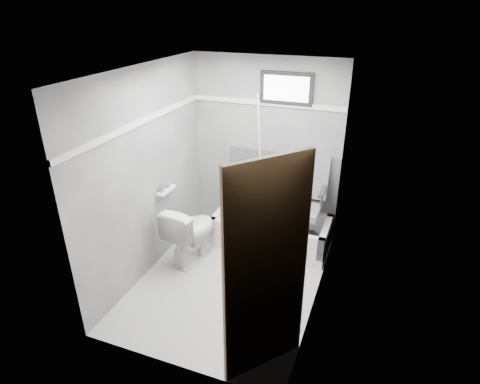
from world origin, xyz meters
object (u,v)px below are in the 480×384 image
at_px(toilet, 191,232).
at_px(door, 287,303).
at_px(soap_bottle_a, 162,188).
at_px(soap_bottle_b, 168,184).
at_px(bathtub, 271,230).
at_px(office_chair, 299,202).

xyz_separation_m(toilet, door, (1.60, -1.55, 0.62)).
xyz_separation_m(door, soap_bottle_a, (-1.92, 1.48, -0.03)).
bearing_deg(soap_bottle_b, bathtub, 26.89).
height_order(door, soap_bottle_b, door).
bearing_deg(toilet, soap_bottle_a, 21.47).
xyz_separation_m(toilet, soap_bottle_a, (-0.32, -0.07, 0.59)).
distance_m(soap_bottle_a, soap_bottle_b, 0.14).
bearing_deg(soap_bottle_a, toilet, 12.96).
distance_m(door, soap_bottle_a, 2.42).
relative_size(toilet, soap_bottle_b, 9.12).
distance_m(toilet, soap_bottle_a, 0.67).
xyz_separation_m(toilet, soap_bottle_b, (-0.32, 0.07, 0.58)).
distance_m(toilet, soap_bottle_b, 0.67).
bearing_deg(soap_bottle_b, door, -40.10).
distance_m(bathtub, toilet, 1.09).
height_order(bathtub, soap_bottle_a, soap_bottle_a).
distance_m(bathtub, soap_bottle_a, 1.57).
distance_m(office_chair, soap_bottle_a, 1.71).
height_order(bathtub, door, door).
distance_m(office_chair, toilet, 1.40).
xyz_separation_m(bathtub, office_chair, (0.34, 0.03, 0.47)).
relative_size(door, soap_bottle_a, 18.73).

